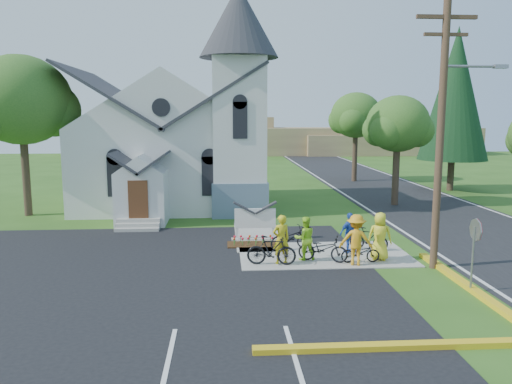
{
  "coord_description": "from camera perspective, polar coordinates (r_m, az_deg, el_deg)",
  "views": [
    {
      "loc": [
        -2.67,
        -19.37,
        5.72
      ],
      "look_at": [
        -1.04,
        5.0,
        2.0
      ],
      "focal_mm": 35.0,
      "sensor_mm": 36.0,
      "label": 1
    }
  ],
  "objects": [
    {
      "name": "flower_bed",
      "position": [
        22.45,
        0.05,
        -6.02
      ],
      "size": [
        2.6,
        1.1,
        0.07
      ],
      "primitive_type": "cube",
      "color": "#331C0E",
      "rests_on": "ground"
    },
    {
      "name": "church_sign",
      "position": [
        23.1,
        -0.1,
        -3.07
      ],
      "size": [
        2.2,
        0.4,
        1.7
      ],
      "color": "gray",
      "rests_on": "ground"
    },
    {
      "name": "utility_pole",
      "position": [
        19.59,
        20.55,
        7.18
      ],
      "size": [
        3.45,
        0.28,
        10.0
      ],
      "color": "#422E21",
      "rests_on": "ground"
    },
    {
      "name": "bike_0",
      "position": [
        21.56,
        3.97,
        -5.24
      ],
      "size": [
        2.03,
        1.3,
        1.01
      ],
      "primitive_type": "imported",
      "rotation": [
        0.0,
        0.0,
        1.93
      ],
      "color": "black",
      "rests_on": "sidewalk"
    },
    {
      "name": "tree_road_near",
      "position": [
        33.3,
        15.9,
        7.44
      ],
      "size": [
        4.0,
        4.0,
        7.05
      ],
      "color": "#372A1E",
      "rests_on": "ground"
    },
    {
      "name": "church",
      "position": [
        31.98,
        -8.95,
        7.7
      ],
      "size": [
        12.35,
        12.0,
        13.0
      ],
      "color": "silver",
      "rests_on": "ground"
    },
    {
      "name": "cyclist_2",
      "position": [
        21.26,
        10.71,
        -4.6
      ],
      "size": [
        1.08,
        0.75,
        1.7
      ],
      "primitive_type": "imported",
      "rotation": [
        0.0,
        0.0,
        3.51
      ],
      "color": "blue",
      "rests_on": "sidewalk"
    },
    {
      "name": "road",
      "position": [
        37.07,
        16.2,
        -0.56
      ],
      "size": [
        8.0,
        90.0,
        0.02
      ],
      "primitive_type": "cube",
      "color": "black",
      "rests_on": "ground"
    },
    {
      "name": "bike_3",
      "position": [
        21.93,
        12.76,
        -5.23
      ],
      "size": [
        1.68,
        1.06,
        0.98
      ],
      "primitive_type": "imported",
      "rotation": [
        0.0,
        0.0,
        1.17
      ],
      "color": "black",
      "rests_on": "sidewalk"
    },
    {
      "name": "cyclist_4",
      "position": [
        20.45,
        13.97,
        -4.92
      ],
      "size": [
        1.09,
        0.88,
        1.92
      ],
      "primitive_type": "imported",
      "rotation": [
        0.0,
        0.0,
        2.81
      ],
      "color": "yellow",
      "rests_on": "sidewalk"
    },
    {
      "name": "stop_sign",
      "position": [
        17.64,
        23.73,
        -4.99
      ],
      "size": [
        0.11,
        0.76,
        2.48
      ],
      "color": "gray",
      "rests_on": "ground"
    },
    {
      "name": "sidewalk",
      "position": [
        21.08,
        7.78,
        -7.1
      ],
      "size": [
        7.0,
        4.0,
        0.05
      ],
      "primitive_type": "cube",
      "color": "gray",
      "rests_on": "ground"
    },
    {
      "name": "parking_lot",
      "position": [
        18.79,
        -17.2,
        -9.44
      ],
      "size": [
        20.0,
        16.0,
        0.02
      ],
      "primitive_type": "cube",
      "color": "black",
      "rests_on": "ground"
    },
    {
      "name": "cyclist_3",
      "position": [
        19.57,
        11.37,
        -5.38
      ],
      "size": [
        1.41,
        1.01,
        1.97
      ],
      "primitive_type": "imported",
      "rotation": [
        0.0,
        0.0,
        2.9
      ],
      "color": "orange",
      "rests_on": "sidewalk"
    },
    {
      "name": "bike_4",
      "position": [
        20.06,
        11.83,
        -6.77
      ],
      "size": [
        1.53,
        0.54,
        0.8
      ],
      "primitive_type": "imported",
      "rotation": [
        0.0,
        0.0,
        1.57
      ],
      "color": "black",
      "rests_on": "sidewalk"
    },
    {
      "name": "cyclist_0",
      "position": [
        19.39,
        2.89,
        -5.41
      ],
      "size": [
        0.81,
        0.65,
        1.92
      ],
      "primitive_type": "imported",
      "rotation": [
        0.0,
        0.0,
        3.44
      ],
      "color": "gold",
      "rests_on": "sidewalk"
    },
    {
      "name": "ground",
      "position": [
        20.37,
        3.89,
        -7.68
      ],
      "size": [
        120.0,
        120.0,
        0.0
      ],
      "primitive_type": "plane",
      "color": "#2D5518",
      "rests_on": "ground"
    },
    {
      "name": "cyclist_1",
      "position": [
        19.99,
        5.61,
        -5.28
      ],
      "size": [
        0.92,
        0.76,
        1.74
      ],
      "primitive_type": "imported",
      "rotation": [
        0.0,
        0.0,
        3.26
      ],
      "color": "#A1E42A",
      "rests_on": "sidewalk"
    },
    {
      "name": "conifer",
      "position": [
        41.37,
        21.83,
        10.35
      ],
      "size": [
        5.2,
        5.2,
        12.4
      ],
      "color": "#372A1E",
      "rests_on": "ground"
    },
    {
      "name": "tree_lot_corner",
      "position": [
        31.49,
        -25.29,
        9.45
      ],
      "size": [
        5.6,
        5.6,
        9.15
      ],
      "color": "#372A1E",
      "rests_on": "ground"
    },
    {
      "name": "tree_road_mid",
      "position": [
        44.91,
        11.35,
        8.56
      ],
      "size": [
        4.4,
        4.4,
        7.8
      ],
      "color": "#372A1E",
      "rests_on": "ground"
    },
    {
      "name": "bike_1",
      "position": [
        19.29,
        1.78,
        -6.68
      ],
      "size": [
        1.96,
        0.81,
        1.14
      ],
      "primitive_type": "imported",
      "rotation": [
        0.0,
        0.0,
        1.42
      ],
      "color": "black",
      "rests_on": "sidewalk"
    },
    {
      "name": "bike_2",
      "position": [
        19.91,
        7.65,
        -6.43
      ],
      "size": [
        2.08,
        1.35,
        1.03
      ],
      "primitive_type": "imported",
      "rotation": [
        0.0,
        0.0,
        1.2
      ],
      "color": "black",
      "rests_on": "sidewalk"
    },
    {
      "name": "distant_hills",
      "position": [
        76.02,
        0.72,
        5.97
      ],
      "size": [
        61.0,
        10.0,
        5.6
      ],
      "color": "olive",
      "rests_on": "ground"
    }
  ]
}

